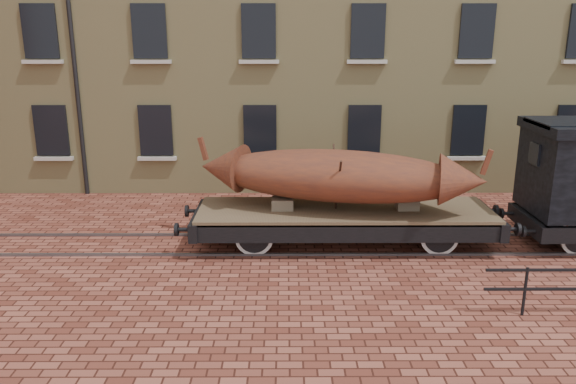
{
  "coord_description": "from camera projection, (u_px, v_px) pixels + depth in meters",
  "views": [
    {
      "loc": [
        -1.64,
        -13.72,
        5.3
      ],
      "look_at": [
        -1.58,
        0.5,
        1.3
      ],
      "focal_mm": 35.0,
      "sensor_mm": 36.0,
      "label": 1
    }
  ],
  "objects": [
    {
      "name": "flatcar_wagon",
      "position": [
        344.0,
        216.0,
        14.43
      ],
      "size": [
        8.46,
        2.29,
        1.28
      ],
      "color": "brown",
      "rests_on": "ground"
    },
    {
      "name": "ground",
      "position": [
        348.0,
        245.0,
        14.65
      ],
      "size": [
        90.0,
        90.0,
        0.0
      ],
      "primitive_type": "plane",
      "color": "maroon"
    },
    {
      "name": "iron_boat",
      "position": [
        337.0,
        175.0,
        14.14
      ],
      "size": [
        7.32,
        3.44,
        1.73
      ],
      "color": "brown",
      "rests_on": "flatcar_wagon"
    },
    {
      "name": "rail_track",
      "position": [
        348.0,
        244.0,
        14.64
      ],
      "size": [
        30.0,
        1.52,
        0.06
      ],
      "color": "#59595E",
      "rests_on": "ground"
    }
  ]
}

